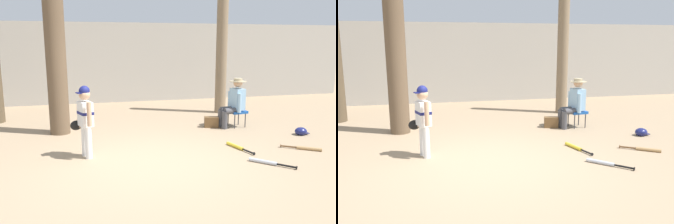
{
  "view_description": "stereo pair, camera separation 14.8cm",
  "coord_description": "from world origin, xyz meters",
  "views": [
    {
      "loc": [
        -1.15,
        -5.52,
        2.04
      ],
      "look_at": [
        0.45,
        0.71,
        0.75
      ],
      "focal_mm": 36.97,
      "sensor_mm": 36.0,
      "label": 1
    },
    {
      "loc": [
        -1.01,
        -5.55,
        2.04
      ],
      "look_at": [
        0.45,
        0.71,
        0.75
      ],
      "focal_mm": 36.97,
      "sensor_mm": 36.0,
      "label": 2
    }
  ],
  "objects": [
    {
      "name": "folding_stool",
      "position": [
        2.57,
        2.14,
        0.36
      ],
      "size": [
        0.45,
        0.45,
        0.41
      ],
      "color": "#194C9E",
      "rests_on": "ground"
    },
    {
      "name": "tree_behind_spectator",
      "position": [
        2.88,
        3.93,
        1.83
      ],
      "size": [
        0.52,
        0.52,
        4.21
      ],
      "color": "#7F6B51",
      "rests_on": "ground"
    },
    {
      "name": "bat_wood_tan",
      "position": [
        3.04,
        0.04,
        0.03
      ],
      "size": [
        0.66,
        0.49,
        0.07
      ],
      "color": "tan",
      "rests_on": "ground"
    },
    {
      "name": "young_ballplayer",
      "position": [
        -1.09,
        0.67,
        0.74
      ],
      "size": [
        0.44,
        0.56,
        1.31
      ],
      "color": "white",
      "rests_on": "ground"
    },
    {
      "name": "bat_yellow_trainer",
      "position": [
        1.79,
        0.47,
        0.03
      ],
      "size": [
        0.25,
        0.79,
        0.07
      ],
      "color": "yellow",
      "rests_on": "ground"
    },
    {
      "name": "bat_aluminum_silver",
      "position": [
        1.89,
        -0.48,
        0.03
      ],
      "size": [
        0.6,
        0.63,
        0.07
      ],
      "color": "#B7BCC6",
      "rests_on": "ground"
    },
    {
      "name": "ground_plane",
      "position": [
        0.0,
        0.0,
        0.0
      ],
      "size": [
        60.0,
        60.0,
        0.0
      ],
      "primitive_type": "plane",
      "color": "#9E8466"
    },
    {
      "name": "seated_spectator",
      "position": [
        2.47,
        2.13,
        0.64
      ],
      "size": [
        0.67,
        0.54,
        1.2
      ],
      "color": "#47474C",
      "rests_on": "ground"
    },
    {
      "name": "handbag_beside_stool",
      "position": [
        1.94,
        2.23,
        0.13
      ],
      "size": [
        0.38,
        0.27,
        0.26
      ],
      "primitive_type": "cube",
      "rotation": [
        0.0,
        0.0,
        -0.28
      ],
      "color": "brown",
      "rests_on": "ground"
    },
    {
      "name": "tree_near_player",
      "position": [
        -1.63,
        2.55,
        2.78
      ],
      "size": [
        0.66,
        0.66,
        6.22
      ],
      "color": "brown",
      "rests_on": "ground"
    },
    {
      "name": "concrete_back_wall",
      "position": [
        0.0,
        6.67,
        1.36
      ],
      "size": [
        18.0,
        0.36,
        2.72
      ],
      "primitive_type": "cube",
      "color": "#ADA89E",
      "rests_on": "ground"
    },
    {
      "name": "batting_helmet_navy",
      "position": [
        3.63,
        1.05,
        0.08
      ],
      "size": [
        0.32,
        0.25,
        0.19
      ],
      "color": "navy",
      "rests_on": "ground"
    }
  ]
}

